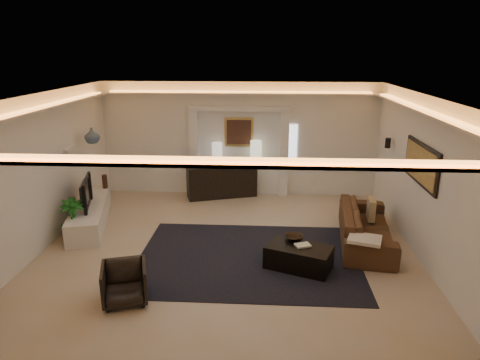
# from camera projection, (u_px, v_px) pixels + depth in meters

# --- Properties ---
(floor) EXTENTS (7.00, 7.00, 0.00)m
(floor) POSITION_uv_depth(u_px,v_px,m) (227.00, 253.00, 8.13)
(floor) COLOR #B5A594
(floor) RESTS_ON ground
(ceiling) EXTENTS (7.00, 7.00, 0.00)m
(ceiling) POSITION_uv_depth(u_px,v_px,m) (226.00, 97.00, 7.29)
(ceiling) COLOR white
(ceiling) RESTS_ON ground
(wall_back) EXTENTS (7.00, 0.00, 7.00)m
(wall_back) POSITION_uv_depth(u_px,v_px,m) (239.00, 140.00, 11.05)
(wall_back) COLOR silver
(wall_back) RESTS_ON ground
(wall_front) EXTENTS (7.00, 0.00, 7.00)m
(wall_front) POSITION_uv_depth(u_px,v_px,m) (196.00, 278.00, 4.36)
(wall_front) COLOR silver
(wall_front) RESTS_ON ground
(wall_left) EXTENTS (0.00, 7.00, 7.00)m
(wall_left) POSITION_uv_depth(u_px,v_px,m) (37.00, 175.00, 7.91)
(wall_left) COLOR silver
(wall_left) RESTS_ON ground
(wall_right) EXTENTS (0.00, 7.00, 7.00)m
(wall_right) POSITION_uv_depth(u_px,v_px,m) (427.00, 182.00, 7.50)
(wall_right) COLOR silver
(wall_right) RESTS_ON ground
(cove_soffit) EXTENTS (7.00, 7.00, 0.04)m
(cove_soffit) POSITION_uv_depth(u_px,v_px,m) (226.00, 113.00, 7.37)
(cove_soffit) COLOR silver
(cove_soffit) RESTS_ON ceiling
(daylight_slit) EXTENTS (0.25, 0.03, 1.00)m
(daylight_slit) POSITION_uv_depth(u_px,v_px,m) (292.00, 144.00, 10.98)
(daylight_slit) COLOR white
(daylight_slit) RESTS_ON wall_back
(area_rug) EXTENTS (4.00, 3.00, 0.01)m
(area_rug) POSITION_uv_depth(u_px,v_px,m) (248.00, 258.00, 7.91)
(area_rug) COLOR black
(area_rug) RESTS_ON ground
(pilaster_left) EXTENTS (0.22, 0.20, 2.20)m
(pilaster_left) POSITION_uv_depth(u_px,v_px,m) (194.00, 153.00, 11.12)
(pilaster_left) COLOR silver
(pilaster_left) RESTS_ON ground
(pilaster_right) EXTENTS (0.22, 0.20, 2.20)m
(pilaster_right) POSITION_uv_depth(u_px,v_px,m) (284.00, 154.00, 10.99)
(pilaster_right) COLOR silver
(pilaster_right) RESTS_ON ground
(alcove_header) EXTENTS (2.52, 0.20, 0.12)m
(alcove_header) POSITION_uv_depth(u_px,v_px,m) (239.00, 109.00, 10.72)
(alcove_header) COLOR silver
(alcove_header) RESTS_ON wall_back
(painting_frame) EXTENTS (0.74, 0.04, 0.74)m
(painting_frame) POSITION_uv_depth(u_px,v_px,m) (239.00, 132.00, 10.96)
(painting_frame) COLOR tan
(painting_frame) RESTS_ON wall_back
(painting_canvas) EXTENTS (0.62, 0.02, 0.62)m
(painting_canvas) POSITION_uv_depth(u_px,v_px,m) (239.00, 132.00, 10.94)
(painting_canvas) COLOR #4C2D1E
(painting_canvas) RESTS_ON wall_back
(art_panel_frame) EXTENTS (0.04, 1.64, 0.74)m
(art_panel_frame) POSITION_uv_depth(u_px,v_px,m) (421.00, 164.00, 7.72)
(art_panel_frame) COLOR black
(art_panel_frame) RESTS_ON wall_right
(art_panel_gold) EXTENTS (0.02, 1.50, 0.62)m
(art_panel_gold) POSITION_uv_depth(u_px,v_px,m) (420.00, 164.00, 7.72)
(art_panel_gold) COLOR tan
(art_panel_gold) RESTS_ON wall_right
(wall_sconce) EXTENTS (0.12, 0.12, 0.22)m
(wall_sconce) POSITION_uv_depth(u_px,v_px,m) (388.00, 143.00, 9.55)
(wall_sconce) COLOR black
(wall_sconce) RESTS_ON wall_right
(wall_niche) EXTENTS (0.10, 0.55, 0.04)m
(wall_niche) POSITION_uv_depth(u_px,v_px,m) (72.00, 148.00, 9.19)
(wall_niche) COLOR silver
(wall_niche) RESTS_ON wall_left
(console) EXTENTS (1.84, 1.05, 0.88)m
(console) POSITION_uv_depth(u_px,v_px,m) (222.00, 181.00, 11.14)
(console) COLOR #2D221C
(console) RESTS_ON ground
(lamp_left) EXTENTS (0.31, 0.31, 0.57)m
(lamp_left) POSITION_uv_depth(u_px,v_px,m) (217.00, 155.00, 10.95)
(lamp_left) COLOR beige
(lamp_left) RESTS_ON console
(lamp_right) EXTENTS (0.35, 0.35, 0.64)m
(lamp_right) POSITION_uv_depth(u_px,v_px,m) (256.00, 156.00, 10.89)
(lamp_right) COLOR white
(lamp_right) RESTS_ON console
(media_ledge) EXTENTS (1.29, 2.68, 0.49)m
(media_ledge) POSITION_uv_depth(u_px,v_px,m) (90.00, 214.00, 9.42)
(media_ledge) COLOR silver
(media_ledge) RESTS_ON ground
(tv) EXTENTS (1.08, 0.43, 0.63)m
(tv) POSITION_uv_depth(u_px,v_px,m) (82.00, 194.00, 9.06)
(tv) COLOR black
(tv) RESTS_ON media_ledge
(figurine) EXTENTS (0.13, 0.13, 0.33)m
(figurine) POSITION_uv_depth(u_px,v_px,m) (105.00, 181.00, 10.34)
(figurine) COLOR #372219
(figurine) RESTS_ON media_ledge
(ginger_jar) EXTENTS (0.37, 0.37, 0.34)m
(ginger_jar) POSITION_uv_depth(u_px,v_px,m) (92.00, 136.00, 9.53)
(ginger_jar) COLOR #3D4C53
(ginger_jar) RESTS_ON wall_niche
(plant) EXTENTS (0.66, 0.66, 0.85)m
(plant) POSITION_uv_depth(u_px,v_px,m) (73.00, 220.00, 8.58)
(plant) COLOR #175717
(plant) RESTS_ON ground
(sofa) EXTENTS (2.49, 1.22, 0.70)m
(sofa) POSITION_uv_depth(u_px,v_px,m) (366.00, 226.00, 8.44)
(sofa) COLOR black
(sofa) RESTS_ON ground
(throw_blanket) EXTENTS (0.65, 0.59, 0.06)m
(throw_blanket) POSITION_uv_depth(u_px,v_px,m) (365.00, 239.00, 7.39)
(throw_blanket) COLOR beige
(throw_blanket) RESTS_ON sofa
(throw_pillow) EXTENTS (0.17, 0.44, 0.43)m
(throw_pillow) POSITION_uv_depth(u_px,v_px,m) (371.00, 209.00, 8.78)
(throw_pillow) COLOR tan
(throw_pillow) RESTS_ON sofa
(coffee_table) EXTENTS (1.24, 0.97, 0.41)m
(coffee_table) POSITION_uv_depth(u_px,v_px,m) (299.00, 257.00, 7.49)
(coffee_table) COLOR black
(coffee_table) RESTS_ON ground
(bowl) EXTENTS (0.39, 0.39, 0.08)m
(bowl) POSITION_uv_depth(u_px,v_px,m) (294.00, 237.00, 7.70)
(bowl) COLOR black
(bowl) RESTS_ON coffee_table
(magazine) EXTENTS (0.31, 0.26, 0.03)m
(magazine) POSITION_uv_depth(u_px,v_px,m) (303.00, 245.00, 7.45)
(magazine) COLOR beige
(magazine) RESTS_ON coffee_table
(armchair) EXTENTS (0.81, 0.83, 0.61)m
(armchair) POSITION_uv_depth(u_px,v_px,m) (125.00, 283.00, 6.48)
(armchair) COLOR #2D221A
(armchair) RESTS_ON ground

